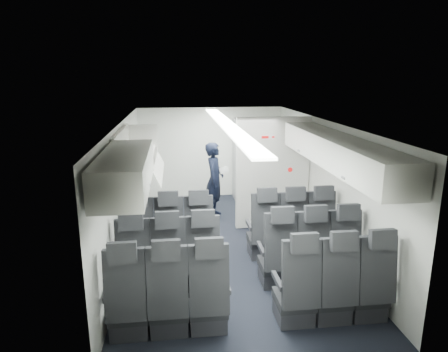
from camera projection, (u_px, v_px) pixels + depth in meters
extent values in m
cube|color=black|center=(227.00, 246.00, 6.97)|extent=(3.40, 6.00, 0.01)
cube|color=silver|center=(227.00, 122.00, 6.43)|extent=(3.40, 6.00, 0.01)
cube|color=silver|center=(211.00, 153.00, 9.59)|extent=(3.40, 0.01, 2.15)
cube|color=silver|center=(268.00, 271.00, 3.82)|extent=(3.40, 0.01, 2.15)
cube|color=silver|center=(124.00, 190.00, 6.50)|extent=(0.01, 6.00, 2.15)
cube|color=silver|center=(324.00, 183.00, 6.90)|extent=(0.01, 6.00, 2.15)
cube|color=white|center=(227.00, 125.00, 6.44)|extent=(0.25, 5.52, 0.03)
cube|color=#252528|center=(141.00, 246.00, 6.30)|extent=(0.44, 0.46, 0.12)
cube|color=#2D2D33|center=(142.00, 255.00, 6.34)|extent=(0.42, 0.42, 0.22)
cube|color=#252528|center=(139.00, 224.00, 5.97)|extent=(0.44, 0.20, 0.80)
cube|color=#252528|center=(137.00, 200.00, 5.83)|extent=(0.30, 0.12, 0.23)
cube|color=#2D2D33|center=(126.00, 231.00, 6.17)|extent=(0.05, 0.40, 0.06)
cube|color=#2D2D33|center=(155.00, 229.00, 6.23)|extent=(0.05, 0.40, 0.06)
cube|color=#252528|center=(170.00, 244.00, 6.35)|extent=(0.44, 0.46, 0.12)
cube|color=#2D2D33|center=(171.00, 254.00, 6.39)|extent=(0.42, 0.42, 0.22)
cube|color=#252528|center=(169.00, 223.00, 6.03)|extent=(0.44, 0.20, 0.80)
cube|color=#252528|center=(168.00, 199.00, 5.88)|extent=(0.30, 0.12, 0.23)
cube|color=#2D2D33|center=(155.00, 229.00, 6.23)|extent=(0.05, 0.40, 0.06)
cube|color=#2D2D33|center=(184.00, 228.00, 6.28)|extent=(0.05, 0.40, 0.06)
cube|color=#252528|center=(198.00, 243.00, 6.40)|extent=(0.44, 0.46, 0.12)
cube|color=#2D2D33|center=(199.00, 252.00, 6.44)|extent=(0.42, 0.42, 0.22)
cube|color=#252528|center=(199.00, 221.00, 6.08)|extent=(0.44, 0.20, 0.80)
cube|color=#252528|center=(199.00, 197.00, 5.93)|extent=(0.30, 0.12, 0.23)
cube|color=#2D2D33|center=(184.00, 228.00, 6.28)|extent=(0.05, 0.40, 0.06)
cube|color=#2D2D33|center=(212.00, 227.00, 6.33)|extent=(0.05, 0.40, 0.06)
cube|color=#252528|center=(262.00, 240.00, 6.53)|extent=(0.44, 0.46, 0.12)
cube|color=#2D2D33|center=(262.00, 249.00, 6.57)|extent=(0.42, 0.42, 0.22)
cube|color=#252528|center=(266.00, 219.00, 6.21)|extent=(0.44, 0.20, 0.80)
cube|color=#252528|center=(267.00, 195.00, 6.06)|extent=(0.30, 0.12, 0.23)
cube|color=#2D2D33|center=(249.00, 225.00, 6.40)|extent=(0.05, 0.40, 0.06)
cube|color=#2D2D33|center=(276.00, 224.00, 6.46)|extent=(0.05, 0.40, 0.06)
cube|color=#252528|center=(289.00, 238.00, 6.58)|extent=(0.44, 0.46, 0.12)
cube|color=#2D2D33|center=(288.00, 247.00, 6.62)|extent=(0.42, 0.42, 0.22)
cube|color=#252528|center=(294.00, 217.00, 6.26)|extent=(0.44, 0.20, 0.80)
cube|color=#252528|center=(296.00, 194.00, 6.11)|extent=(0.30, 0.12, 0.23)
cube|color=#2D2D33|center=(277.00, 224.00, 6.46)|extent=(0.05, 0.40, 0.06)
cube|color=#2D2D33|center=(303.00, 223.00, 6.51)|extent=(0.05, 0.40, 0.06)
cube|color=#252528|center=(315.00, 237.00, 6.64)|extent=(0.44, 0.46, 0.12)
cube|color=#2D2D33|center=(314.00, 246.00, 6.68)|extent=(0.42, 0.42, 0.22)
cube|color=#252528|center=(321.00, 216.00, 6.31)|extent=(0.44, 0.20, 0.80)
cube|color=#252528|center=(324.00, 193.00, 6.17)|extent=(0.30, 0.12, 0.23)
cube|color=#2D2D33|center=(303.00, 223.00, 6.51)|extent=(0.05, 0.40, 0.06)
cube|color=#2D2D33|center=(329.00, 221.00, 6.56)|extent=(0.05, 0.40, 0.06)
cube|color=#252528|center=(136.00, 273.00, 5.43)|extent=(0.44, 0.46, 0.12)
cube|color=#2D2D33|center=(137.00, 284.00, 5.47)|extent=(0.42, 0.42, 0.22)
cube|color=#252528|center=(133.00, 249.00, 5.11)|extent=(0.44, 0.20, 0.80)
cube|color=#252528|center=(131.00, 222.00, 4.96)|extent=(0.30, 0.12, 0.23)
cube|color=#2D2D33|center=(118.00, 256.00, 5.31)|extent=(0.05, 0.40, 0.06)
cube|color=#2D2D33|center=(152.00, 254.00, 5.36)|extent=(0.05, 0.40, 0.06)
cube|color=#252528|center=(170.00, 271.00, 5.49)|extent=(0.44, 0.46, 0.12)
cube|color=#2D2D33|center=(170.00, 282.00, 5.52)|extent=(0.42, 0.42, 0.22)
cube|color=#252528|center=(168.00, 248.00, 5.16)|extent=(0.44, 0.20, 0.80)
cube|color=#252528|center=(167.00, 220.00, 5.02)|extent=(0.30, 0.12, 0.23)
cube|color=#2D2D33|center=(153.00, 254.00, 5.36)|extent=(0.05, 0.40, 0.06)
cube|color=#2D2D33|center=(185.00, 253.00, 5.41)|extent=(0.05, 0.40, 0.06)
cube|color=#252528|center=(202.00, 269.00, 5.54)|extent=(0.44, 0.46, 0.12)
cube|color=#2D2D33|center=(203.00, 280.00, 5.58)|extent=(0.42, 0.42, 0.22)
cube|color=#252528|center=(203.00, 246.00, 5.22)|extent=(0.44, 0.20, 0.80)
cube|color=#252528|center=(203.00, 218.00, 5.07)|extent=(0.30, 0.12, 0.23)
cube|color=#2D2D33|center=(186.00, 253.00, 5.41)|extent=(0.05, 0.40, 0.06)
cube|color=#2D2D33|center=(218.00, 251.00, 5.47)|extent=(0.05, 0.40, 0.06)
cube|color=#252528|center=(275.00, 265.00, 5.66)|extent=(0.44, 0.46, 0.12)
cube|color=#2D2D33|center=(275.00, 275.00, 5.70)|extent=(0.42, 0.42, 0.22)
cube|color=#252528|center=(281.00, 242.00, 5.34)|extent=(0.44, 0.20, 0.80)
cube|color=#252528|center=(283.00, 215.00, 5.19)|extent=(0.30, 0.12, 0.23)
cube|color=#2D2D33|center=(261.00, 249.00, 5.54)|extent=(0.05, 0.40, 0.06)
cube|color=#2D2D33|center=(292.00, 247.00, 5.59)|extent=(0.05, 0.40, 0.06)
cube|color=#252528|center=(306.00, 263.00, 5.72)|extent=(0.44, 0.46, 0.12)
cube|color=#2D2D33|center=(305.00, 273.00, 5.76)|extent=(0.42, 0.42, 0.22)
cube|color=#252528|center=(313.00, 240.00, 5.39)|extent=(0.44, 0.20, 0.80)
cube|color=#252528|center=(316.00, 214.00, 5.25)|extent=(0.30, 0.12, 0.23)
cube|color=#2D2D33|center=(293.00, 247.00, 5.59)|extent=(0.05, 0.40, 0.06)
cube|color=#2D2D33|center=(323.00, 245.00, 5.64)|extent=(0.05, 0.40, 0.06)
cube|color=#252528|center=(336.00, 261.00, 5.77)|extent=(0.44, 0.46, 0.12)
cube|color=#2D2D33|center=(335.00, 272.00, 5.81)|extent=(0.42, 0.42, 0.22)
cube|color=#252528|center=(345.00, 239.00, 5.45)|extent=(0.44, 0.20, 0.80)
cube|color=#252528|center=(349.00, 212.00, 5.30)|extent=(0.30, 0.12, 0.23)
cube|color=#2D2D33|center=(323.00, 245.00, 5.65)|extent=(0.05, 0.40, 0.06)
cube|color=#2D2D33|center=(353.00, 244.00, 5.70)|extent=(0.05, 0.40, 0.06)
cube|color=#252528|center=(130.00, 311.00, 4.57)|extent=(0.44, 0.46, 0.12)
cube|color=#2D2D33|center=(130.00, 323.00, 4.61)|extent=(0.42, 0.42, 0.22)
cube|color=#252528|center=(125.00, 285.00, 4.24)|extent=(0.44, 0.20, 0.80)
cube|color=#252528|center=(122.00, 253.00, 4.10)|extent=(0.30, 0.12, 0.23)
cube|color=#2D2D33|center=(108.00, 292.00, 4.44)|extent=(0.05, 0.40, 0.06)
cube|color=#2D2D33|center=(148.00, 289.00, 4.49)|extent=(0.05, 0.40, 0.06)
cube|color=#252528|center=(169.00, 308.00, 4.62)|extent=(0.44, 0.46, 0.12)
cube|color=#2D2D33|center=(170.00, 320.00, 4.66)|extent=(0.42, 0.42, 0.22)
cube|color=#252528|center=(168.00, 283.00, 4.30)|extent=(0.44, 0.20, 0.80)
cube|color=#252528|center=(166.00, 250.00, 4.15)|extent=(0.30, 0.12, 0.23)
cube|color=#2D2D33|center=(149.00, 289.00, 4.50)|extent=(0.05, 0.40, 0.06)
cube|color=#2D2D33|center=(188.00, 286.00, 4.55)|extent=(0.05, 0.40, 0.06)
cube|color=#252528|center=(208.00, 305.00, 4.67)|extent=(0.44, 0.46, 0.12)
cube|color=#2D2D33|center=(208.00, 317.00, 4.71)|extent=(0.42, 0.42, 0.22)
cube|color=#252528|center=(209.00, 280.00, 4.35)|extent=(0.44, 0.20, 0.80)
cube|color=#252528|center=(209.00, 248.00, 4.20)|extent=(0.30, 0.12, 0.23)
cube|color=#2D2D33|center=(189.00, 286.00, 4.55)|extent=(0.05, 0.40, 0.06)
cube|color=#2D2D33|center=(227.00, 284.00, 4.60)|extent=(0.05, 0.40, 0.06)
cube|color=#252528|center=(294.00, 299.00, 4.80)|extent=(0.44, 0.46, 0.12)
cube|color=#2D2D33|center=(293.00, 311.00, 4.84)|extent=(0.42, 0.42, 0.22)
cube|color=#252528|center=(301.00, 274.00, 4.47)|extent=(0.44, 0.20, 0.80)
cube|color=#252528|center=(305.00, 243.00, 4.33)|extent=(0.30, 0.12, 0.23)
cube|color=#2D2D33|center=(277.00, 281.00, 4.67)|extent=(0.05, 0.40, 0.06)
cube|color=#2D2D33|center=(314.00, 278.00, 4.73)|extent=(0.05, 0.40, 0.06)
cube|color=#252528|center=(330.00, 297.00, 4.85)|extent=(0.44, 0.46, 0.12)
cube|color=#2D2D33|center=(329.00, 309.00, 4.89)|extent=(0.42, 0.42, 0.22)
cube|color=#252528|center=(340.00, 272.00, 4.53)|extent=(0.44, 0.20, 0.80)
cube|color=#252528|center=(344.00, 241.00, 4.38)|extent=(0.30, 0.12, 0.23)
cube|color=#2D2D33|center=(314.00, 278.00, 4.73)|extent=(0.05, 0.40, 0.06)
cube|color=#2D2D33|center=(350.00, 276.00, 4.78)|extent=(0.05, 0.40, 0.06)
cube|color=#252528|center=(365.00, 294.00, 4.90)|extent=(0.44, 0.46, 0.12)
cube|color=#2D2D33|center=(364.00, 306.00, 4.94)|extent=(0.42, 0.42, 0.22)
cube|color=#252528|center=(377.00, 270.00, 4.58)|extent=(0.44, 0.20, 0.80)
cube|color=#252528|center=(383.00, 239.00, 4.44)|extent=(0.30, 0.12, 0.23)
cube|color=#2D2D33|center=(351.00, 276.00, 4.78)|extent=(0.05, 0.40, 0.06)
cube|color=#2D2D33|center=(385.00, 274.00, 4.83)|extent=(0.05, 0.40, 0.06)
cube|color=white|center=(125.00, 171.00, 4.42)|extent=(0.52, 1.80, 0.40)
cylinder|color=slate|center=(149.00, 184.00, 4.49)|extent=(0.04, 0.10, 0.04)
cube|color=#9E9E93|center=(139.00, 157.00, 6.15)|extent=(0.52, 1.70, 0.04)
cube|color=white|center=(121.00, 145.00, 6.07)|extent=(0.06, 1.70, 0.44)
cube|color=white|center=(133.00, 155.00, 5.30)|extent=(0.52, 0.04, 0.40)
cube|color=white|center=(143.00, 136.00, 6.90)|extent=(0.52, 0.04, 0.40)
cube|color=white|center=(156.00, 164.00, 6.21)|extent=(0.21, 1.61, 0.38)
cube|color=white|center=(365.00, 164.00, 4.75)|extent=(0.52, 1.80, 0.40)
cylinder|color=slate|center=(344.00, 178.00, 4.76)|extent=(0.04, 0.10, 0.04)
cube|color=white|center=(315.00, 141.00, 6.43)|extent=(0.52, 1.70, 0.40)
cylinder|color=slate|center=(299.00, 151.00, 6.44)|extent=(0.04, 0.10, 0.04)
cube|color=silver|center=(272.00, 173.00, 7.59)|extent=(1.40, 0.12, 2.13)
cube|color=white|center=(268.00, 137.00, 7.32)|extent=(0.24, 0.01, 0.10)
cube|color=red|center=(265.00, 137.00, 7.31)|extent=(0.13, 0.01, 0.04)
cube|color=red|center=(273.00, 137.00, 7.33)|extent=(0.05, 0.01, 0.03)
cylinder|color=white|center=(290.00, 170.00, 7.54)|extent=(0.11, 0.01, 0.11)
cylinder|color=red|center=(290.00, 170.00, 7.53)|extent=(0.09, 0.01, 0.09)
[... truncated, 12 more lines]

